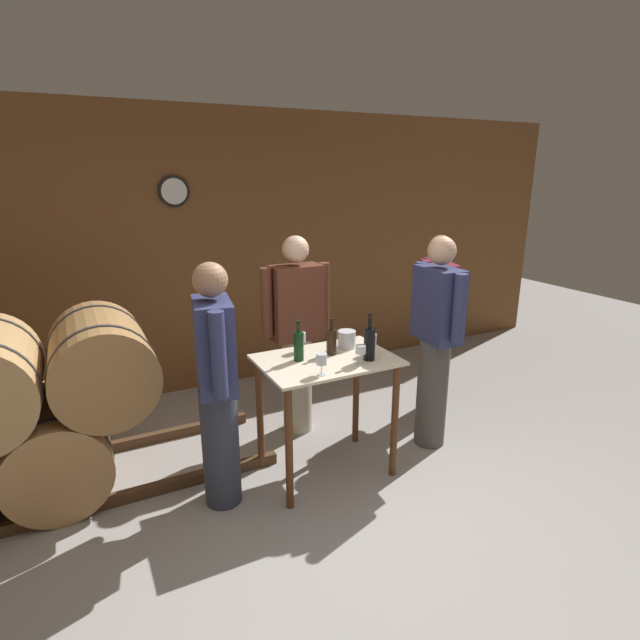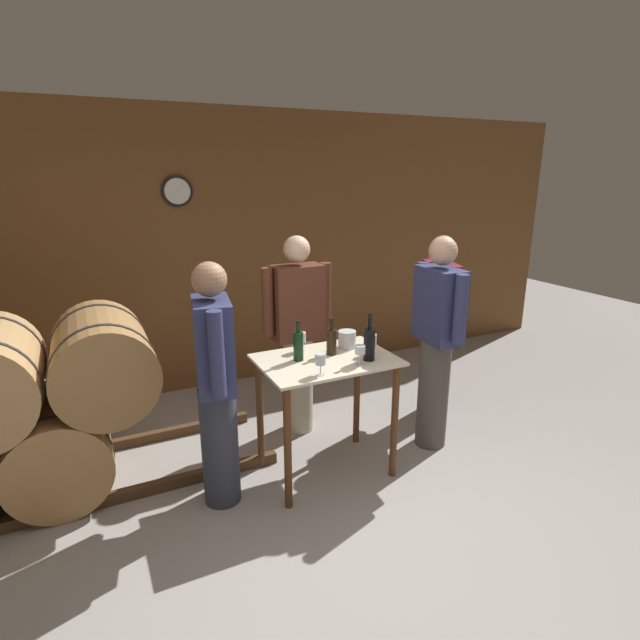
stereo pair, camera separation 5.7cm
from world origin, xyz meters
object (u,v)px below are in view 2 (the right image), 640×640
Objects in this scene: wine_glass_near_right at (360,351)px; wine_glass_near_center at (301,338)px; person_host at (437,340)px; person_visitor_with_scarf at (438,323)px; ice_bucket at (347,339)px; wine_bottle_left at (332,341)px; person_visitor_bearded at (216,382)px; wine_bottle_far_left at (298,345)px; wine_glass_far_side at (372,340)px; wine_bottle_center at (369,343)px; person_visitor_near_door at (298,332)px; wine_glass_near_left at (321,360)px.

wine_glass_near_center is at bearing 119.75° from wine_glass_near_right.
person_host reaches higher than person_visitor_with_scarf.
wine_glass_near_center is 0.34m from ice_bucket.
person_visitor_bearded is at bearing -176.22° from wine_bottle_left.
wine_glass_near_right is (0.24, -0.42, 0.00)m from wine_glass_near_center.
wine_glass_far_side is (0.51, -0.12, -0.01)m from wine_bottle_far_left.
wine_bottle_center is 0.50m from wine_glass_near_center.
ice_bucket is (0.42, 0.08, -0.05)m from wine_bottle_far_left.
wine_bottle_center is 0.20× the size of person_visitor_bearded.
wine_bottle_left is 0.28m from wine_bottle_center.
wine_glass_near_right is at bearing -60.25° from wine_glass_near_center.
person_visitor_with_scarf is at bearing 7.97° from wine_glass_near_center.
person_host is 1.70m from person_visitor_bearded.
wine_bottle_far_left is 0.25m from wine_bottle_left.
wine_glass_near_center is 0.08× the size of person_host.
person_visitor_near_door is at bearing 94.67° from wine_glass_near_right.
person_visitor_bearded is (-1.70, 0.03, -0.03)m from person_host.
wine_glass_far_side is at bearing -3.35° from person_visitor_bearded.
wine_glass_near_right is (0.08, -0.26, 0.00)m from wine_bottle_left.
wine_glass_far_side is (0.48, 0.18, 0.00)m from wine_glass_near_left.
wine_bottle_center is 0.84m from person_visitor_near_door.
person_visitor_bearded reaches higher than wine_glass_near_center.
ice_bucket is at bearing 92.49° from wine_bottle_center.
wine_glass_near_left is 0.94m from person_visitor_near_door.
wine_glass_near_center is at bearing 60.35° from wine_bottle_far_left.
person_visitor_bearded is at bearing -162.71° from wine_glass_near_center.
wine_glass_near_left is at bearing -168.93° from person_host.
ice_bucket is 1.09m from person_visitor_with_scarf.
person_visitor_with_scarf is at bearing -11.79° from person_visitor_near_door.
wine_glass_far_side is 1.11m from person_visitor_bearded.
person_visitor_bearded is (-2.06, -0.40, 0.00)m from person_visitor_with_scarf.
wine_bottle_left is at bearing 154.77° from wine_glass_far_side.
wine_bottle_center is at bearing -46.97° from wine_glass_near_center.
person_host is at bearing 10.65° from wine_bottle_center.
person_visitor_bearded is (-0.68, -0.21, -0.13)m from wine_glass_near_center.
ice_bucket is 0.56m from person_visitor_near_door.
wine_bottle_far_left reaches higher than wine_glass_near_left.
wine_bottle_center is 0.29m from ice_bucket.
person_visitor_near_door is (-0.07, 0.87, -0.11)m from wine_glass_near_right.
wine_glass_far_side reaches higher than wine_glass_near_center.
person_visitor_with_scarf is 1.24m from person_visitor_near_door.
wine_glass_near_center reaches higher than wine_glass_near_right.
ice_bucket is 1.02m from person_visitor_bearded.
person_visitor_with_scarf is 0.98× the size of person_visitor_near_door.
wine_bottle_far_left reaches higher than ice_bucket.
wine_bottle_far_left is 1.07× the size of wine_bottle_left.
person_visitor_near_door is at bearing 102.02° from wine_bottle_center.
person_host is at bearing -38.64° from person_visitor_near_door.
wine_glass_near_right is 1.31m from person_visitor_with_scarf.
person_visitor_near_door is at bearing 106.94° from ice_bucket.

